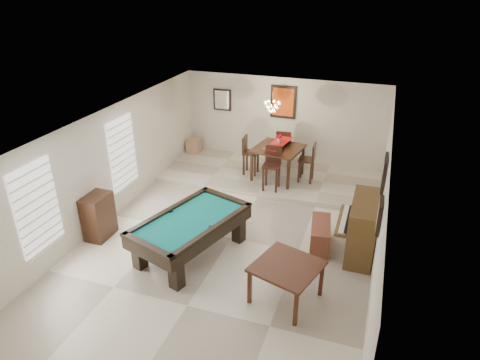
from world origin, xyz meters
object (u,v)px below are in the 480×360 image
Objects in this scene: dining_chair_east at (306,163)px; corner_bench at (194,146)px; pool_table at (191,237)px; upright_piano at (356,226)px; dining_chair_north at (284,148)px; square_table at (286,282)px; dining_chair_south at (271,169)px; apothecary_chest at (99,216)px; dining_chair_west at (251,155)px; dining_table at (278,161)px; chandelier at (272,103)px; piano_bench at (320,235)px; flower_vase at (279,139)px.

dining_chair_east is 2.32× the size of corner_bench.
pool_table is at bearing -24.21° from dining_chair_east.
upright_piano is 1.27× the size of dining_chair_north.
square_table is 0.91× the size of dining_chair_south.
apothecary_chest is at bearing 54.90° from dining_chair_north.
dining_chair_south is (3.01, 3.23, 0.20)m from apothecary_chest.
dining_chair_north is at bearing 88.41° from dining_chair_south.
corner_bench is at bearing 64.30° from dining_chair_west.
dining_table is 1.07× the size of dining_chair_north.
chandelier reaches higher than apothecary_chest.
corner_bench is at bearing 161.92° from dining_table.
dining_table is 1.13× the size of dining_chair_east.
apothecary_chest is 5.60m from dining_chair_north.
square_table is 1.05× the size of piano_bench.
chandelier reaches higher than pool_table.
corner_bench is (-2.96, 0.20, -0.36)m from dining_chair_north.
dining_table is 2.61× the size of corner_bench.
dining_table reaches higher than piano_bench.
dining_chair_south is at bearing 92.86° from pool_table.
pool_table is 3.99m from dining_table.
piano_bench is at bearing 80.59° from square_table.
piano_bench is 3.93m from chandelier.
dining_chair_south reaches higher than dining_chair_north.
chandelier is at bearing 132.37° from upright_piano.
flower_vase is 0.23× the size of dining_chair_south.
dining_table is 0.64m from flower_vase.
flower_vase is 0.99m from dining_chair_east.
upright_piano is 4.17m from dining_chair_west.
chandelier is at bearing 69.66° from dining_chair_north.
square_table is at bearing -74.03° from dining_chair_south.
pool_table is 4.03× the size of chandelier.
flower_vase reaches higher than dining_chair_east.
upright_piano is at bearing 120.80° from dining_chair_north.
piano_bench is at bearing 15.03° from dining_chair_east.
dining_chair_east reaches higher than pool_table.
pool_table reaches higher than square_table.
pool_table is 1.97× the size of dining_table.
dining_chair_east is at bearing 42.63° from dining_chair_south.
piano_bench is 0.88× the size of dining_chair_north.
dining_chair_south is at bearing 139.30° from upright_piano.
dining_table is at bearing 0.00° from flower_vase.
dining_chair_north reaches higher than apothecary_chest.
dining_chair_east reaches higher than corner_bench.
chandelier reaches higher than upright_piano.
corner_bench is at bearing 162.04° from chandelier.
chandelier is (2.76, 4.05, 1.70)m from apothecary_chest.
pool_table is at bearing 77.27° from dining_chair_north.
pool_table is 2.08× the size of dining_chair_south.
pool_table is at bearing -98.32° from chandelier.
dining_chair_east is at bearing 46.71° from apothecary_chest.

